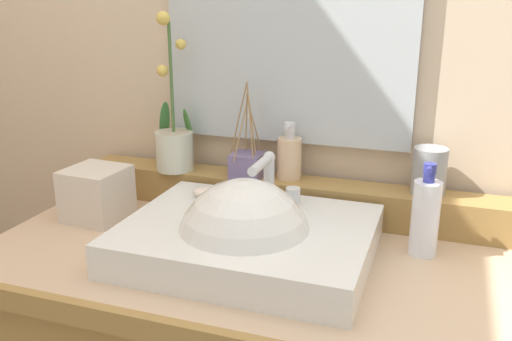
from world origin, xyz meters
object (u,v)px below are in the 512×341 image
soap_dispenser (289,156)px  tumbler_cup (429,171)px  reed_diffuser (247,164)px  tissue_box (97,194)px  soap_bar (208,193)px  lotion_bottle (425,216)px  sink_basin (246,243)px  potted_plant (174,140)px

soap_dispenser → tumbler_cup: size_ratio=1.31×
tumbler_cup → reed_diffuser: size_ratio=0.45×
soap_dispenser → tumbler_cup: bearing=-0.2°
soap_dispenser → tumbler_cup: soap_dispenser is taller
soap_dispenser → tissue_box: (-0.41, -0.19, -0.08)m
soap_bar → lotion_bottle: bearing=2.7°
reed_diffuser → tumbler_cup: bearing=2.9°
sink_basin → tumbler_cup: size_ratio=4.68×
soap_dispenser → soap_bar: bearing=-132.6°
tissue_box → sink_basin: bearing=-11.6°
reed_diffuser → lotion_bottle: 0.44m
sink_basin → lotion_bottle: (0.33, 0.14, 0.05)m
potted_plant → soap_bar: bearing=-41.7°
sink_basin → soap_bar: bearing=138.9°
tumbler_cup → lotion_bottle: bearing=-88.5°
potted_plant → reed_diffuser: (0.19, 0.00, -0.04)m
potted_plant → reed_diffuser: bearing=0.6°
sink_basin → reed_diffuser: reed_diffuser is taller
tumbler_cup → tissue_box: tumbler_cup is taller
tumbler_cup → sink_basin: bearing=-140.4°
lotion_bottle → tissue_box: lotion_bottle is taller
sink_basin → soap_bar: (-0.13, 0.12, 0.05)m
sink_basin → tumbler_cup: (0.33, 0.27, 0.10)m
sink_basin → soap_bar: sink_basin is taller
soap_bar → lotion_bottle: (0.47, 0.02, -0.00)m
sink_basin → tissue_box: bearing=168.4°
sink_basin → potted_plant: 0.40m
sink_basin → soap_bar: size_ratio=6.99×
reed_diffuser → soap_dispenser: bearing=13.0°
potted_plant → reed_diffuser: size_ratio=1.67×
soap_bar → soap_dispenser: (0.14, 0.16, 0.06)m
tissue_box → soap_bar: bearing=7.2°
lotion_bottle → potted_plant: bearing=169.8°
tumbler_cup → tissue_box: 0.76m
potted_plant → reed_diffuser: 0.20m
soap_bar → tissue_box: tissue_box is taller
sink_basin → potted_plant: bearing=138.6°
soap_dispenser → lotion_bottle: bearing=-22.6°
soap_dispenser → reed_diffuser: size_ratio=0.59×
soap_dispenser → tissue_box: soap_dispenser is taller
soap_bar → soap_dispenser: soap_dispenser is taller
sink_basin → potted_plant: (-0.28, 0.25, 0.13)m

